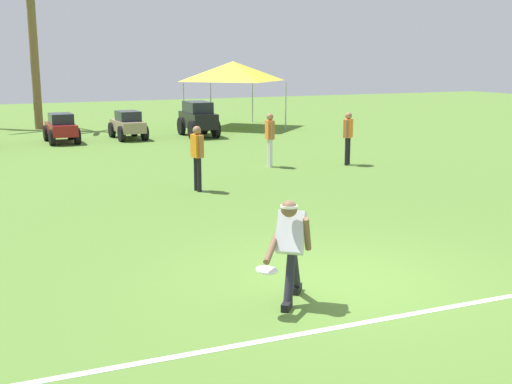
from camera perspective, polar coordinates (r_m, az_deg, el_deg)
The scene contains 12 objects.
ground_plane at distance 9.34m, azimuth 7.57°, elevation -7.85°, with size 80.00×80.00×0.00m, color #52792F.
field_line_paint at distance 8.27m, azimuth 12.85°, elevation -10.67°, with size 20.63×0.10×0.01m, color white.
frisbee_thrower at distance 8.21m, azimuth 3.12°, elevation -4.72°, with size 0.93×0.80×1.40m.
frisbee_in_flight at distance 7.89m, azimuth 0.95°, elevation -6.96°, with size 0.38×0.38×0.05m.
teammate_near_sideline at distance 18.64m, azimuth 1.24°, elevation 5.10°, with size 0.26×0.50×1.56m.
teammate_midfield at distance 19.19m, azimuth 8.18°, elevation 5.18°, with size 0.42×0.38×1.56m.
teammate_deep at distance 15.25m, azimuth -5.25°, elevation 3.54°, with size 0.22×0.50×1.56m.
parked_car_slot_c at distance 25.21m, azimuth -16.94°, elevation 5.50°, with size 1.09×2.20×1.10m.
parked_car_slot_d at distance 25.72m, azimuth -11.32°, elevation 5.90°, with size 1.11×2.21×1.10m.
parked_car_slot_e at distance 26.18m, azimuth -5.18°, elevation 6.57°, with size 1.26×2.39×1.40m.
palm_tree_far_right at distance 30.23m, azimuth -19.19°, elevation 12.67°, with size 3.06×3.46×6.59m.
event_tent at distance 29.37m, azimuth -2.06°, elevation 10.68°, with size 3.72×3.72×2.97m.
Camera 1 is at (-4.78, -7.38, 3.13)m, focal length 45.00 mm.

